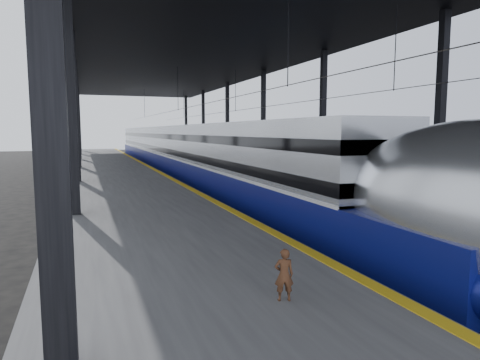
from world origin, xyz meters
TOP-DOWN VIEW (x-y plane):
  - ground at (0.00, 0.00)m, footprint 160.00×160.00m
  - platform at (-3.50, 20.00)m, footprint 6.00×80.00m
  - yellow_strip at (-0.70, 20.00)m, footprint 0.30×80.00m
  - rails at (4.50, 20.00)m, footprint 6.52×80.00m
  - canopy at (1.90, 20.00)m, footprint 18.00×75.00m
  - tgv_train at (2.00, 23.65)m, footprint 2.89×65.20m
  - second_train at (7.00, 34.45)m, footprint 2.82×56.05m
  - child at (-2.50, -4.00)m, footprint 0.36×0.29m

SIDE VIEW (x-z plane):
  - ground at x=0.00m, z-range 0.00..0.00m
  - rails at x=4.50m, z-range 0.00..0.16m
  - platform at x=-3.50m, z-range 0.00..1.00m
  - yellow_strip at x=-0.70m, z-range 1.00..1.01m
  - child at x=-2.50m, z-range 1.00..1.87m
  - tgv_train at x=2.00m, z-range -0.13..4.01m
  - second_train at x=7.00m, z-range 0.03..3.91m
  - canopy at x=1.90m, z-range 4.38..13.85m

